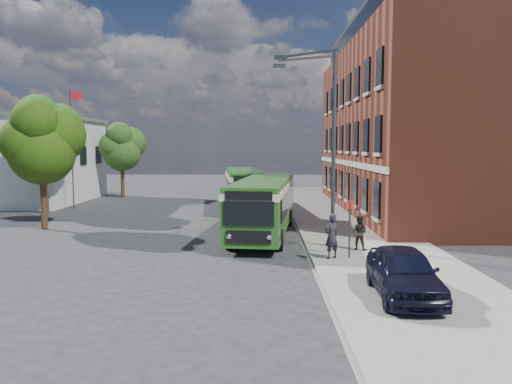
{
  "coord_description": "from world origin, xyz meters",
  "views": [
    {
      "loc": [
        1.95,
        -24.78,
        4.75
      ],
      "look_at": [
        1.6,
        3.28,
        2.2
      ],
      "focal_mm": 35.0,
      "sensor_mm": 36.0,
      "label": 1
    }
  ],
  "objects_px": {
    "bus_front": "(264,201)",
    "parked_car": "(404,272)",
    "bus_rear": "(244,186)",
    "street_lamp": "(326,146)"
  },
  "relations": [
    {
      "from": "bus_front",
      "to": "street_lamp",
      "type": "bearing_deg",
      "value": -54.82
    },
    {
      "from": "street_lamp",
      "to": "bus_front",
      "type": "relative_size",
      "value": 0.73
    },
    {
      "from": "bus_front",
      "to": "parked_car",
      "type": "distance_m",
      "value": 12.46
    },
    {
      "from": "street_lamp",
      "to": "parked_car",
      "type": "xyz_separation_m",
      "value": [
        1.46,
        -7.73,
        -3.87
      ]
    },
    {
      "from": "bus_front",
      "to": "bus_rear",
      "type": "xyz_separation_m",
      "value": [
        -1.45,
        10.7,
        -0.0
      ]
    },
    {
      "from": "bus_front",
      "to": "parked_car",
      "type": "bearing_deg",
      "value": -70.06
    },
    {
      "from": "bus_rear",
      "to": "parked_car",
      "type": "height_order",
      "value": "bus_rear"
    },
    {
      "from": "bus_front",
      "to": "parked_car",
      "type": "height_order",
      "value": "bus_front"
    },
    {
      "from": "street_lamp",
      "to": "bus_front",
      "type": "distance_m",
      "value": 5.66
    },
    {
      "from": "bus_front",
      "to": "bus_rear",
      "type": "height_order",
      "value": "same"
    }
  ]
}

